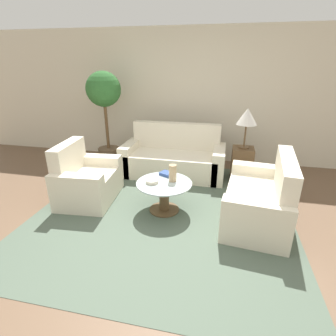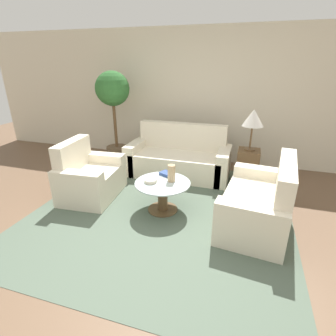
{
  "view_description": "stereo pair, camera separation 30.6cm",
  "coord_description": "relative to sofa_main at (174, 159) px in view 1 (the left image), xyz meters",
  "views": [
    {
      "loc": [
        0.65,
        -2.46,
        1.97
      ],
      "look_at": [
        -0.09,
        0.94,
        0.55
      ],
      "focal_mm": 28.0,
      "sensor_mm": 36.0,
      "label": 1
    },
    {
      "loc": [
        0.94,
        -2.38,
        1.97
      ],
      "look_at": [
        -0.09,
        0.94,
        0.55
      ],
      "focal_mm": 28.0,
      "sensor_mm": 36.0,
      "label": 2
    }
  ],
  "objects": [
    {
      "name": "ground_plane",
      "position": [
        0.22,
        -2.05,
        -0.29
      ],
      "size": [
        14.0,
        14.0,
        0.0
      ],
      "primitive_type": "plane",
      "color": "brown"
    },
    {
      "name": "wall_back",
      "position": [
        0.22,
        0.91,
        1.01
      ],
      "size": [
        10.0,
        0.06,
        2.6
      ],
      "color": "beige",
      "rests_on": "ground_plane"
    },
    {
      "name": "rug",
      "position": [
        0.13,
        -1.36,
        -0.29
      ],
      "size": [
        3.47,
        3.54,
        0.01
      ],
      "color": "#4C5B4C",
      "rests_on": "ground_plane"
    },
    {
      "name": "sofa_main",
      "position": [
        0.0,
        0.0,
        0.0
      ],
      "size": [
        1.84,
        0.81,
        0.91
      ],
      "color": "beige",
      "rests_on": "ground_plane"
    },
    {
      "name": "armchair",
      "position": [
        -1.12,
        -1.27,
        -0.0
      ],
      "size": [
        0.82,
        1.04,
        0.88
      ],
      "rotation": [
        0.0,
        0.0,
        1.65
      ],
      "color": "beige",
      "rests_on": "ground_plane"
    },
    {
      "name": "loveseat",
      "position": [
        1.43,
        -1.33,
        -0.0
      ],
      "size": [
        0.91,
        1.44,
        0.9
      ],
      "rotation": [
        0.0,
        0.0,
        -1.68
      ],
      "color": "beige",
      "rests_on": "ground_plane"
    },
    {
      "name": "coffee_table",
      "position": [
        0.13,
        -1.36,
        -0.01
      ],
      "size": [
        0.77,
        0.77,
        0.43
      ],
      "color": "brown",
      "rests_on": "ground_plane"
    },
    {
      "name": "side_table",
      "position": [
        1.22,
        -0.04,
        0.01
      ],
      "size": [
        0.36,
        0.36,
        0.6
      ],
      "color": "brown",
      "rests_on": "ground_plane"
    },
    {
      "name": "table_lamp",
      "position": [
        1.22,
        -0.04,
        0.83
      ],
      "size": [
        0.34,
        0.34,
        0.67
      ],
      "color": "brown",
      "rests_on": "side_table"
    },
    {
      "name": "potted_plant",
      "position": [
        -1.41,
        0.24,
        0.96
      ],
      "size": [
        0.66,
        0.66,
        1.82
      ],
      "color": "brown",
      "rests_on": "ground_plane"
    },
    {
      "name": "vase",
      "position": [
        0.23,
        -1.28,
        0.26
      ],
      "size": [
        0.11,
        0.11,
        0.24
      ],
      "color": "tan",
      "rests_on": "coffee_table"
    },
    {
      "name": "bowl",
      "position": [
        -0.03,
        -1.4,
        0.17
      ],
      "size": [
        0.17,
        0.17,
        0.05
      ],
      "color": "beige",
      "rests_on": "coffee_table"
    },
    {
      "name": "book_stack",
      "position": [
        0.1,
        -1.1,
        0.17
      ],
      "size": [
        0.22,
        0.2,
        0.04
      ],
      "rotation": [
        0.0,
        0.0,
        -0.45
      ],
      "color": "#334C8C",
      "rests_on": "coffee_table"
    }
  ]
}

